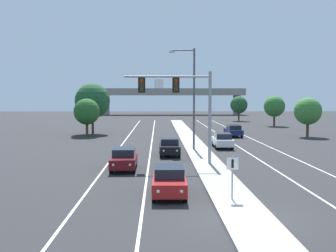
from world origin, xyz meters
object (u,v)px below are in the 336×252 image
(street_lamp_median, at_px, (192,93))
(car_receding_white, at_px, (222,140))
(car_oncoming_darkred, at_px, (124,159))
(car_oncoming_red, at_px, (169,180))
(median_sign_post, at_px, (232,172))
(overhead_signal_mast, at_px, (183,98))
(tree_far_right_c, at_px, (274,106))
(tree_far_left_b, at_px, (87,112))
(car_oncoming_black, at_px, (169,146))
(tree_far_left_c, at_px, (92,101))
(car_receding_navy, at_px, (233,131))
(tree_far_right_a, at_px, (308,111))
(tree_far_right_b, at_px, (239,105))

(street_lamp_median, bearing_deg, car_receding_white, 27.94)
(car_oncoming_darkred, bearing_deg, car_oncoming_red, -68.63)
(median_sign_post, bearing_deg, overhead_signal_mast, 99.22)
(car_oncoming_red, xyz_separation_m, car_oncoming_darkred, (-3.14, 8.04, 0.00))
(street_lamp_median, relative_size, tree_far_right_c, 1.83)
(car_receding_white, relative_size, tree_far_left_b, 0.88)
(car_oncoming_black, distance_m, tree_far_left_c, 24.66)
(car_oncoming_black, distance_m, car_receding_navy, 19.53)
(overhead_signal_mast, xyz_separation_m, car_receding_white, (4.83, 10.66, -4.49))
(car_receding_white, relative_size, tree_far_left_c, 0.62)
(overhead_signal_mast, xyz_separation_m, car_oncoming_red, (-1.31, -9.94, -4.49))
(tree_far_right_a, distance_m, tree_far_left_c, 29.83)
(street_lamp_median, xyz_separation_m, car_receding_white, (3.39, 1.80, -4.97))
(car_receding_white, xyz_separation_m, tree_far_right_b, (10.82, 46.78, 2.71))
(tree_far_left_b, bearing_deg, median_sign_post, -69.20)
(car_oncoming_darkred, distance_m, car_receding_white, 15.62)
(tree_far_right_c, distance_m, tree_far_left_b, 35.62)
(car_oncoming_darkred, bearing_deg, tree_far_right_b, 71.29)
(tree_far_left_c, bearing_deg, overhead_signal_mast, -67.50)
(car_oncoming_black, xyz_separation_m, car_receding_white, (5.72, 5.25, 0.00))
(overhead_signal_mast, relative_size, median_sign_post, 3.27)
(car_oncoming_red, height_order, tree_far_right_c, tree_far_right_c)
(street_lamp_median, height_order, car_oncoming_darkred, street_lamp_median)
(median_sign_post, relative_size, car_oncoming_black, 0.49)
(overhead_signal_mast, relative_size, tree_far_left_b, 1.41)
(car_oncoming_darkred, relative_size, car_receding_navy, 0.99)
(car_receding_white, height_order, car_receding_navy, same)
(overhead_signal_mast, distance_m, car_oncoming_red, 10.99)
(tree_far_right_a, distance_m, tree_far_left_b, 29.62)
(median_sign_post, xyz_separation_m, car_oncoming_darkred, (-6.33, 9.64, -0.77))
(car_receding_white, bearing_deg, tree_far_right_b, 76.97)
(car_receding_white, bearing_deg, car_receding_navy, 74.53)
(median_sign_post, xyz_separation_m, car_receding_navy, (6.29, 34.27, -0.77))
(overhead_signal_mast, xyz_separation_m, car_receding_navy, (8.16, 22.72, -4.49))
(tree_far_right_a, xyz_separation_m, tree_far_right_b, (-2.35, 35.22, 0.09))
(overhead_signal_mast, xyz_separation_m, median_sign_post, (1.88, -11.55, -3.72))
(street_lamp_median, relative_size, car_oncoming_black, 2.23)
(street_lamp_median, bearing_deg, car_receding_navy, 64.10)
(tree_far_left_b, distance_m, tree_far_right_b, 43.23)
(tree_far_right_b, bearing_deg, median_sign_post, -101.29)
(overhead_signal_mast, distance_m, street_lamp_median, 8.99)
(overhead_signal_mast, distance_m, car_oncoming_black, 7.09)
(overhead_signal_mast, bearing_deg, car_receding_white, 65.64)
(street_lamp_median, height_order, tree_far_right_b, street_lamp_median)
(car_oncoming_black, height_order, car_receding_white, same)
(car_oncoming_red, xyz_separation_m, car_receding_navy, (9.47, 32.66, 0.00))
(tree_far_left_b, distance_m, tree_far_left_c, 3.81)
(car_oncoming_darkred, height_order, car_receding_white, same)
(tree_far_right_a, distance_m, tree_far_right_b, 35.30)
(street_lamp_median, xyz_separation_m, car_oncoming_red, (-2.75, -18.81, -4.97))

